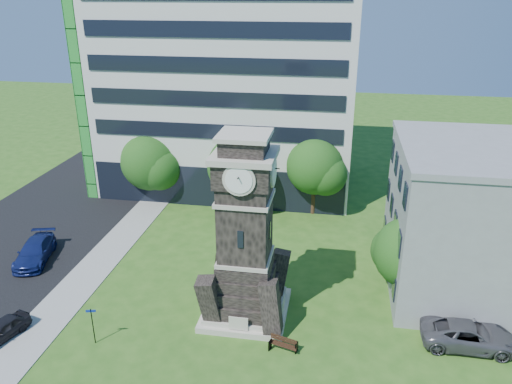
% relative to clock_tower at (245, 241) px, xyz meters
% --- Properties ---
extents(ground, '(160.00, 160.00, 0.00)m').
position_rel_clock_tower_xyz_m(ground, '(-3.00, -2.00, -5.28)').
color(ground, '#2B5719').
rests_on(ground, ground).
extents(sidewalk, '(3.00, 70.00, 0.06)m').
position_rel_clock_tower_xyz_m(sidewalk, '(-12.50, 3.00, -5.25)').
color(sidewalk, gray).
rests_on(sidewalk, ground).
extents(clock_tower, '(5.40, 5.40, 12.22)m').
position_rel_clock_tower_xyz_m(clock_tower, '(0.00, 0.00, 0.00)').
color(clock_tower, '#BDB3A5').
rests_on(clock_tower, ground).
extents(office_tall, '(26.20, 15.11, 28.60)m').
position_rel_clock_tower_xyz_m(office_tall, '(-6.20, 23.84, 8.94)').
color(office_tall, silver).
rests_on(office_tall, ground).
extents(office_low, '(15.20, 12.20, 10.40)m').
position_rel_clock_tower_xyz_m(office_low, '(16.97, 6.00, -0.07)').
color(office_low, gray).
rests_on(office_low, ground).
extents(car_street_south, '(2.41, 3.84, 1.22)m').
position_rel_clock_tower_xyz_m(car_street_south, '(-14.18, -5.10, -4.67)').
color(car_street_south, black).
rests_on(car_street_south, ground).
extents(car_street_north, '(3.50, 5.79, 1.57)m').
position_rel_clock_tower_xyz_m(car_street_north, '(-17.57, 3.90, -4.49)').
color(car_street_north, navy).
rests_on(car_street_north, ground).
extents(car_east_lot, '(5.58, 2.59, 1.55)m').
position_rel_clock_tower_xyz_m(car_east_lot, '(13.70, -1.07, -4.51)').
color(car_east_lot, '#515056').
rests_on(car_east_lot, ground).
extents(park_bench, '(1.67, 0.44, 0.86)m').
position_rel_clock_tower_xyz_m(park_bench, '(2.88, -3.29, -4.82)').
color(park_bench, black).
rests_on(park_bench, ground).
extents(street_sign, '(0.59, 0.06, 2.44)m').
position_rel_clock_tower_xyz_m(street_sign, '(-8.41, -4.56, -3.75)').
color(street_sign, black).
rests_on(street_sign, ground).
extents(tree_nw, '(6.31, 5.73, 6.91)m').
position_rel_clock_tower_xyz_m(tree_nw, '(-12.80, 17.20, -1.40)').
color(tree_nw, '#332114').
rests_on(tree_nw, ground).
extents(tree_nc, '(6.43, 5.84, 7.35)m').
position_rel_clock_tower_xyz_m(tree_nc, '(-3.66, 16.03, -1.03)').
color(tree_nc, '#332114').
rests_on(tree_nc, ground).
extents(tree_ne, '(5.74, 5.22, 7.34)m').
position_rel_clock_tower_xyz_m(tree_ne, '(3.40, 16.51, -0.74)').
color(tree_ne, '#332114').
rests_on(tree_ne, ground).
extents(tree_east, '(5.33, 4.85, 6.06)m').
position_rel_clock_tower_xyz_m(tree_east, '(10.55, 3.30, -1.80)').
color(tree_east, '#332114').
rests_on(tree_east, ground).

